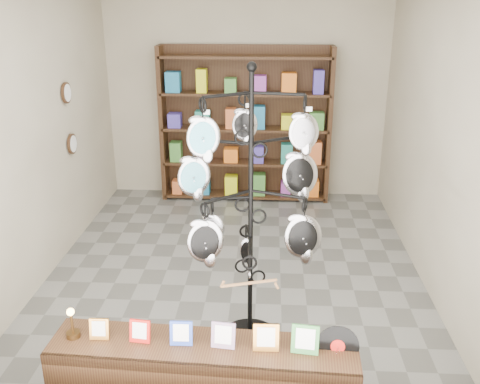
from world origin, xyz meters
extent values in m
plane|color=slate|center=(0.00, 0.00, 0.00)|extent=(5.00, 5.00, 0.00)
plane|color=#BFB59A|center=(0.00, 2.50, 1.50)|extent=(4.00, 0.00, 4.00)
plane|color=#BFB59A|center=(0.00, -2.50, 1.50)|extent=(4.00, 0.00, 4.00)
plane|color=#BFB59A|center=(-2.00, 0.00, 1.50)|extent=(0.00, 5.00, 5.00)
plane|color=#BFB59A|center=(2.00, 0.00, 1.50)|extent=(0.00, 5.00, 5.00)
cylinder|color=black|center=(0.21, -1.17, 0.02)|extent=(0.58, 0.58, 0.03)
cylinder|color=black|center=(0.21, -1.17, 1.17)|extent=(0.05, 0.05, 2.34)
sphere|color=black|center=(0.21, -1.17, 2.36)|extent=(0.08, 0.08, 0.08)
ellipsoid|color=silver|center=(0.17, -0.93, 0.74)|extent=(0.13, 0.06, 0.25)
cube|color=tan|center=(0.22, -1.51, 0.75)|extent=(0.43, 0.14, 0.04)
cube|color=black|center=(-0.09, -2.03, 0.27)|extent=(2.21, 0.55, 0.54)
cube|color=gold|center=(-0.83, -1.99, 0.62)|extent=(0.14, 0.06, 0.16)
cube|color=red|center=(-0.54, -2.01, 0.62)|extent=(0.15, 0.06, 0.17)
cube|color=#263FA5|center=(-0.24, -2.02, 0.63)|extent=(0.16, 0.06, 0.18)
cube|color=#E54C33|center=(0.06, -2.04, 0.63)|extent=(0.17, 0.07, 0.19)
cube|color=gold|center=(0.36, -2.05, 0.64)|extent=(0.18, 0.07, 0.20)
cube|color=#337233|center=(0.63, -2.06, 0.64)|extent=(0.19, 0.07, 0.21)
cylinder|color=black|center=(0.86, -2.03, 0.57)|extent=(0.30, 0.08, 0.29)
cylinder|color=red|center=(0.86, -2.03, 0.57)|extent=(0.10, 0.03, 0.10)
cylinder|color=#442D13|center=(-1.03, -1.98, 0.56)|extent=(0.10, 0.10, 0.04)
cylinder|color=#442D13|center=(-1.03, -1.98, 0.65)|extent=(0.02, 0.02, 0.14)
sphere|color=#FFBF59|center=(-1.03, -1.98, 0.75)|extent=(0.06, 0.06, 0.06)
cube|color=black|center=(0.00, 2.44, 1.10)|extent=(2.40, 0.04, 2.20)
cube|color=black|center=(-1.18, 2.28, 1.10)|extent=(0.06, 0.36, 2.20)
cube|color=black|center=(1.18, 2.28, 1.10)|extent=(0.06, 0.36, 2.20)
cube|color=black|center=(0.00, 2.28, 0.05)|extent=(2.36, 0.36, 0.04)
cube|color=black|center=(0.00, 2.28, 0.55)|extent=(2.36, 0.36, 0.03)
cube|color=black|center=(0.00, 2.28, 1.05)|extent=(2.36, 0.36, 0.04)
cube|color=black|center=(0.00, 2.28, 1.55)|extent=(2.36, 0.36, 0.04)
cube|color=black|center=(0.00, 2.28, 2.05)|extent=(2.36, 0.36, 0.04)
cylinder|color=black|center=(-1.97, 0.80, 1.80)|extent=(0.03, 0.24, 0.24)
cylinder|color=black|center=(-1.97, 0.80, 1.20)|extent=(0.03, 0.24, 0.24)
camera|label=1|loc=(0.36, -5.16, 2.88)|focal=40.00mm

